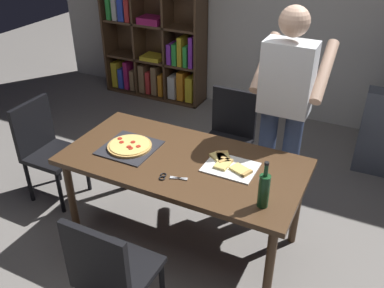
{
  "coord_description": "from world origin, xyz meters",
  "views": [
    {
      "loc": [
        1.18,
        -2.23,
        2.38
      ],
      "look_at": [
        0.0,
        0.15,
        0.8
      ],
      "focal_mm": 39.01,
      "sensor_mm": 36.0,
      "label": 1
    }
  ],
  "objects_px": {
    "pepperoni_pizza_on_tray": "(130,146)",
    "wine_bottle": "(264,190)",
    "person_serving_pizza": "(285,105)",
    "chair_left_end": "(45,145)",
    "dining_table": "(183,168)",
    "kitchen_scissors": "(168,177)",
    "bookshelf": "(156,32)",
    "chair_far_side": "(229,133)",
    "chair_near_camera": "(110,271)"
  },
  "relations": [
    {
      "from": "pepperoni_pizza_on_tray",
      "to": "wine_bottle",
      "type": "distance_m",
      "value": 1.13
    },
    {
      "from": "person_serving_pizza",
      "to": "chair_left_end",
      "type": "bearing_deg",
      "value": -159.67
    },
    {
      "from": "pepperoni_pizza_on_tray",
      "to": "wine_bottle",
      "type": "xyz_separation_m",
      "value": [
        1.11,
        -0.21,
        0.1
      ]
    },
    {
      "from": "dining_table",
      "to": "chair_left_end",
      "type": "relative_size",
      "value": 1.94
    },
    {
      "from": "dining_table",
      "to": "kitchen_scissors",
      "type": "height_order",
      "value": "kitchen_scissors"
    },
    {
      "from": "kitchen_scissors",
      "to": "bookshelf",
      "type": "bearing_deg",
      "value": 122.12
    },
    {
      "from": "dining_table",
      "to": "chair_far_side",
      "type": "distance_m",
      "value": 0.93
    },
    {
      "from": "kitchen_scissors",
      "to": "pepperoni_pizza_on_tray",
      "type": "bearing_deg",
      "value": 155.27
    },
    {
      "from": "chair_near_camera",
      "to": "wine_bottle",
      "type": "xyz_separation_m",
      "value": [
        0.68,
        0.67,
        0.36
      ]
    },
    {
      "from": "person_serving_pizza",
      "to": "chair_near_camera",
      "type": "bearing_deg",
      "value": -108.01
    },
    {
      "from": "dining_table",
      "to": "chair_near_camera",
      "type": "bearing_deg",
      "value": -90.0
    },
    {
      "from": "chair_left_end",
      "to": "kitchen_scissors",
      "type": "xyz_separation_m",
      "value": [
        1.38,
        -0.24,
        0.24
      ]
    },
    {
      "from": "chair_near_camera",
      "to": "chair_left_end",
      "type": "xyz_separation_m",
      "value": [
        -1.36,
        0.92,
        0.0
      ]
    },
    {
      "from": "wine_bottle",
      "to": "chair_near_camera",
      "type": "bearing_deg",
      "value": -135.13
    },
    {
      "from": "chair_near_camera",
      "to": "kitchen_scissors",
      "type": "distance_m",
      "value": 0.72
    },
    {
      "from": "bookshelf",
      "to": "pepperoni_pizza_on_tray",
      "type": "bearing_deg",
      "value": -63.61
    },
    {
      "from": "chair_left_end",
      "to": "bookshelf",
      "type": "distance_m",
      "value": 2.42
    },
    {
      "from": "dining_table",
      "to": "pepperoni_pizza_on_tray",
      "type": "distance_m",
      "value": 0.44
    },
    {
      "from": "bookshelf",
      "to": "wine_bottle",
      "type": "distance_m",
      "value": 3.49
    },
    {
      "from": "chair_near_camera",
      "to": "pepperoni_pizza_on_tray",
      "type": "bearing_deg",
      "value": 116.02
    },
    {
      "from": "person_serving_pizza",
      "to": "bookshelf",
      "type": "bearing_deg",
      "value": 142.02
    },
    {
      "from": "pepperoni_pizza_on_tray",
      "to": "kitchen_scissors",
      "type": "distance_m",
      "value": 0.49
    },
    {
      "from": "chair_near_camera",
      "to": "chair_left_end",
      "type": "relative_size",
      "value": 1.0
    },
    {
      "from": "wine_bottle",
      "to": "pepperoni_pizza_on_tray",
      "type": "bearing_deg",
      "value": 169.42
    },
    {
      "from": "chair_near_camera",
      "to": "person_serving_pizza",
      "type": "xyz_separation_m",
      "value": [
        0.53,
        1.62,
        0.49
      ]
    },
    {
      "from": "dining_table",
      "to": "wine_bottle",
      "type": "height_order",
      "value": "wine_bottle"
    },
    {
      "from": "chair_near_camera",
      "to": "pepperoni_pizza_on_tray",
      "type": "xyz_separation_m",
      "value": [
        -0.43,
        0.88,
        0.25
      ]
    },
    {
      "from": "chair_left_end",
      "to": "chair_far_side",
      "type": "bearing_deg",
      "value": 34.07
    },
    {
      "from": "chair_far_side",
      "to": "wine_bottle",
      "type": "xyz_separation_m",
      "value": [
        0.68,
        -1.16,
        0.36
      ]
    },
    {
      "from": "chair_far_side",
      "to": "chair_left_end",
      "type": "xyz_separation_m",
      "value": [
        -1.36,
        -0.92,
        0.0
      ]
    },
    {
      "from": "chair_near_camera",
      "to": "chair_left_end",
      "type": "bearing_deg",
      "value": 145.93
    },
    {
      "from": "dining_table",
      "to": "kitchen_scissors",
      "type": "xyz_separation_m",
      "value": [
        0.02,
        -0.24,
        0.08
      ]
    },
    {
      "from": "chair_near_camera",
      "to": "pepperoni_pizza_on_tray",
      "type": "distance_m",
      "value": 1.01
    },
    {
      "from": "wine_bottle",
      "to": "bookshelf",
      "type": "bearing_deg",
      "value": 131.29
    },
    {
      "from": "wine_bottle",
      "to": "kitchen_scissors",
      "type": "distance_m",
      "value": 0.67
    },
    {
      "from": "dining_table",
      "to": "kitchen_scissors",
      "type": "distance_m",
      "value": 0.26
    },
    {
      "from": "chair_left_end",
      "to": "wine_bottle",
      "type": "distance_m",
      "value": 2.08
    },
    {
      "from": "bookshelf",
      "to": "wine_bottle",
      "type": "bearing_deg",
      "value": -48.71
    },
    {
      "from": "person_serving_pizza",
      "to": "pepperoni_pizza_on_tray",
      "type": "distance_m",
      "value": 1.23
    },
    {
      "from": "person_serving_pizza",
      "to": "wine_bottle",
      "type": "bearing_deg",
      "value": -80.92
    },
    {
      "from": "pepperoni_pizza_on_tray",
      "to": "kitchen_scissors",
      "type": "bearing_deg",
      "value": -24.73
    },
    {
      "from": "dining_table",
      "to": "chair_left_end",
      "type": "xyz_separation_m",
      "value": [
        -1.36,
        0.0,
        -0.16
      ]
    },
    {
      "from": "chair_near_camera",
      "to": "wine_bottle",
      "type": "distance_m",
      "value": 1.02
    },
    {
      "from": "chair_far_side",
      "to": "chair_left_end",
      "type": "relative_size",
      "value": 1.0
    },
    {
      "from": "chair_left_end",
      "to": "wine_bottle",
      "type": "height_order",
      "value": "wine_bottle"
    },
    {
      "from": "chair_near_camera",
      "to": "bookshelf",
      "type": "xyz_separation_m",
      "value": [
        -1.63,
        3.3,
        0.36
      ]
    },
    {
      "from": "chair_near_camera",
      "to": "person_serving_pizza",
      "type": "height_order",
      "value": "person_serving_pizza"
    },
    {
      "from": "chair_left_end",
      "to": "wine_bottle",
      "type": "xyz_separation_m",
      "value": [
        2.03,
        -0.24,
        0.36
      ]
    },
    {
      "from": "pepperoni_pizza_on_tray",
      "to": "chair_near_camera",
      "type": "bearing_deg",
      "value": -63.98
    },
    {
      "from": "pepperoni_pizza_on_tray",
      "to": "wine_bottle",
      "type": "height_order",
      "value": "wine_bottle"
    }
  ]
}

